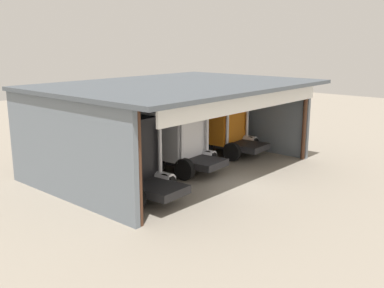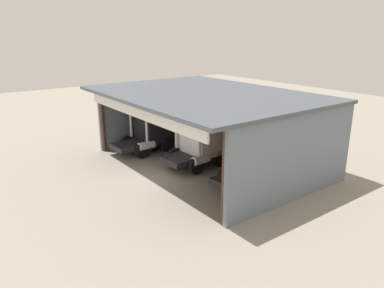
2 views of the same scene
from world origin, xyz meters
The scene contains 7 objects.
ground_plane centered at (0.00, 0.00, 0.00)m, with size 80.00×80.00×0.00m, color gray.
workshop_shed centered at (0.00, 5.34, 3.40)m, with size 14.27×10.51×4.81m.
truck_black_right_bay centered at (-4.68, 3.08, 1.92)m, with size 2.69×4.68×3.66m.
truck_white_center_right_bay centered at (-0.17, 4.16, 1.91)m, with size 2.84×4.44×3.63m.
truck_orange_left_bay centered at (4.44, 4.54, 1.89)m, with size 2.89×4.40×3.58m.
oil_drum centered at (-2.75, 8.52, 0.45)m, with size 0.58×0.58×0.91m, color gold.
tool_cart centered at (-2.65, 7.73, 0.50)m, with size 0.90×0.60×1.00m, color black.
Camera 1 is at (-17.29, -11.90, 6.97)m, focal length 41.47 mm.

